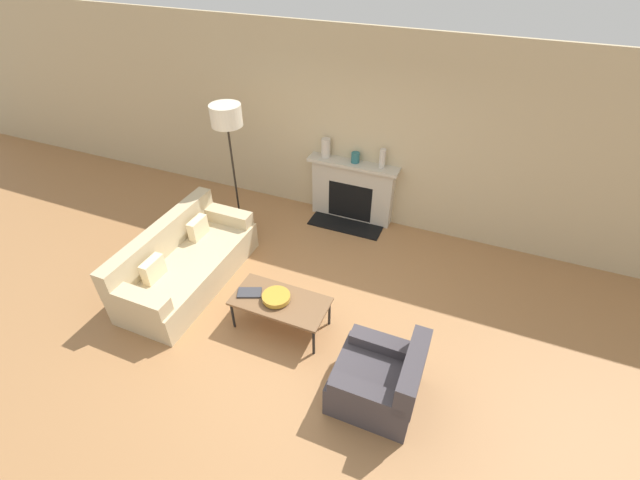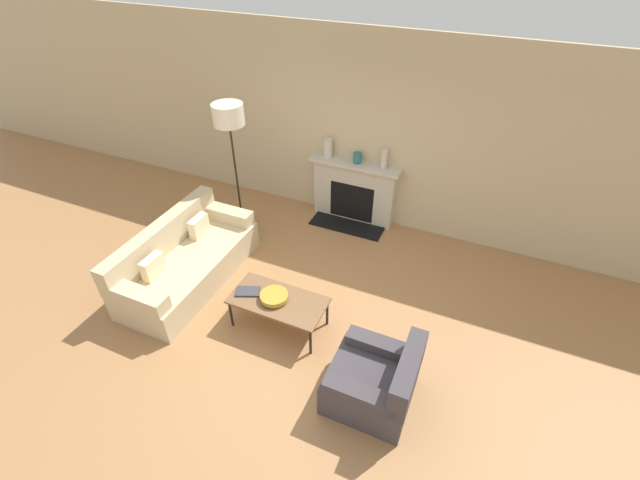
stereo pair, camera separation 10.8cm
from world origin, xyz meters
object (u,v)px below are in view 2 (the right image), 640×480
mantel_vase_left (328,148)px  couch (185,261)px  bowl (274,296)px  book (248,291)px  fireplace (354,192)px  mantel_vase_center_right (384,159)px  armchair_near (376,381)px  coffee_table (278,302)px  floor_lamp (229,124)px  mantel_vase_center_left (357,158)px

mantel_vase_left → couch: bearing=-115.5°
bowl → book: bowl is taller
fireplace → mantel_vase_center_right: (0.44, 0.02, 0.66)m
armchair_near → coffee_table: (-1.37, 0.49, 0.11)m
floor_lamp → armchair_near: bearing=-36.2°
mantel_vase_left → book: bearing=-88.6°
bowl → mantel_vase_center_right: mantel_vase_center_right is taller
coffee_table → couch: bearing=171.2°
floor_lamp → mantel_vase_left: bearing=37.8°
fireplace → bowl: size_ratio=4.31×
couch → bowl: couch is taller
bowl → mantel_vase_center_right: size_ratio=1.14×
coffee_table → armchair_near: bearing=-19.7°
mantel_vase_left → mantel_vase_center_left: (0.48, 0.00, -0.07)m
bowl → coffee_table: bearing=14.8°
coffee_table → mantel_vase_left: size_ratio=3.80×
fireplace → bowl: bearing=-91.2°
mantel_vase_center_right → mantel_vase_left: bearing=180.0°
couch → mantel_vase_left: 2.70m
armchair_near → mantel_vase_left: size_ratio=2.84×
armchair_near → mantel_vase_left: mantel_vase_left is taller
book → mantel_vase_center_left: 2.70m
book → floor_lamp: 2.43m
fireplace → mantel_vase_center_left: mantel_vase_center_left is taller
armchair_near → floor_lamp: 3.92m
fireplace → coffee_table: fireplace is taller
couch → floor_lamp: 1.99m
fireplace → mantel_vase_left: 0.81m
coffee_table → mantel_vase_center_left: mantel_vase_center_left is taller
coffee_table → bowl: size_ratio=3.44×
floor_lamp → mantel_vase_center_left: size_ratio=12.56×
book → mantel_vase_center_right: bearing=49.6°
book → floor_lamp: (-1.19, 1.71, 1.25)m
fireplace → floor_lamp: bearing=-151.6°
coffee_table → mantel_vase_left: mantel_vase_left is taller
mantel_vase_left → mantel_vase_center_left: 0.49m
couch → coffee_table: couch is taller
coffee_table → mantel_vase_center_right: (0.45, 2.55, 0.76)m
bowl → mantel_vase_center_left: (0.07, 2.56, 0.61)m
mantel_vase_center_right → bowl: bearing=-100.8°
fireplace → couch: size_ratio=0.69×
armchair_near → mantel_vase_left: (-1.82, 3.04, 0.87)m
couch → book: size_ratio=6.42×
armchair_near → mantel_vase_left: bearing=-149.0°
mantel_vase_center_right → couch: bearing=-130.9°
armchair_near → mantel_vase_center_right: size_ratio=2.92×
couch → mantel_vase_center_right: 3.17m
fireplace → armchair_near: (1.36, -3.02, -0.20)m
fireplace → book: fireplace is taller
armchair_near → floor_lamp: (-2.95, 2.16, 1.40)m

